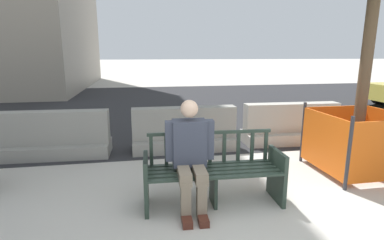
# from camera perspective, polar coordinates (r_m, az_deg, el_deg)

# --- Properties ---
(street_asphalt) EXTENTS (120.00, 12.00, 0.01)m
(street_asphalt) POSITION_cam_1_polar(r_m,az_deg,el_deg) (11.30, -4.35, 3.11)
(street_asphalt) COLOR #28282B
(street_asphalt) RESTS_ON ground
(street_bench) EXTENTS (1.71, 0.59, 0.88)m
(street_bench) POSITION_cam_1_polar(r_m,az_deg,el_deg) (3.76, 4.05, -10.08)
(street_bench) COLOR #28382D
(street_bench) RESTS_ON ground
(seated_person) EXTENTS (0.58, 0.73, 1.31)m
(seated_person) POSITION_cam_1_polar(r_m,az_deg,el_deg) (3.56, -0.33, -6.34)
(seated_person) COLOR #383D4C
(seated_person) RESTS_ON ground
(jersey_barrier_centre) EXTENTS (2.01, 0.70, 0.84)m
(jersey_barrier_centre) POSITION_cam_1_polar(r_m,az_deg,el_deg) (5.84, -1.44, -2.39)
(jersey_barrier_centre) COLOR gray
(jersey_barrier_centre) RESTS_ON ground
(jersey_barrier_left) EXTENTS (2.03, 0.76, 0.84)m
(jersey_barrier_left) POSITION_cam_1_polar(r_m,az_deg,el_deg) (6.00, -24.97, -3.17)
(jersey_barrier_left) COLOR gray
(jersey_barrier_left) RESTS_ON ground
(jersey_barrier_right) EXTENTS (2.02, 0.75, 0.84)m
(jersey_barrier_right) POSITION_cam_1_polar(r_m,az_deg,el_deg) (6.64, 18.28, -1.21)
(jersey_barrier_right) COLOR #ADA89E
(jersey_barrier_right) RESTS_ON ground
(construction_fence) EXTENTS (1.21, 1.21, 1.04)m
(construction_fence) POSITION_cam_1_polar(r_m,az_deg,el_deg) (5.35, 28.86, -3.35)
(construction_fence) COLOR #2D2D33
(construction_fence) RESTS_ON ground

